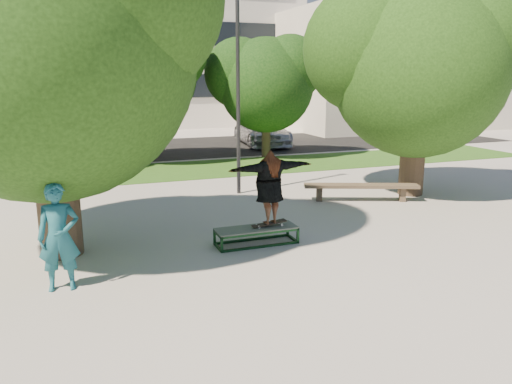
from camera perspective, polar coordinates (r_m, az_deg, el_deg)
name	(u,v)px	position (r m, az deg, el deg)	size (l,w,h in m)	color
ground	(268,245)	(10.95, 1.42, -6.13)	(120.00, 120.00, 0.00)	gray
grass_strip	(203,169)	(20.03, -6.08, 2.64)	(30.00, 4.00, 0.02)	#274E16
asphalt_strip	(152,149)	(26.13, -11.81, 4.84)	(40.00, 8.00, 0.01)	black
tree_left	(38,32)	(10.73, -23.69, 16.42)	(6.96, 5.95, 7.12)	#38281E
tree_right	(415,60)	(16.03, 17.74, 14.22)	(6.24, 5.33, 6.51)	#38281E
bg_tree_mid	(136,66)	(21.86, -13.53, 13.78)	(5.76, 4.92, 6.24)	#38281E
bg_tree_right	(264,79)	(22.73, 0.96, 12.75)	(5.04, 4.31, 5.43)	#38281E
lamppost	(238,92)	(15.39, -2.06, 11.37)	(0.25, 0.15, 6.11)	#2D2D30
office_building	(87,17)	(41.85, -18.80, 18.40)	(30.00, 14.12, 16.00)	silver
side_building	(386,71)	(38.43, 14.60, 13.21)	(15.00, 10.00, 8.00)	beige
grind_box	(256,236)	(10.98, 0.04, -5.02)	(1.80, 0.60, 0.38)	#113318
skater_rig	(269,187)	(10.81, 1.55, 0.56)	(2.03, 0.74, 1.70)	white
bystander	(59,237)	(9.12, -21.61, -4.79)	(0.69, 0.45, 1.89)	#195662
bench	(361,187)	(14.99, 11.92, 0.56)	(3.27, 1.65, 0.51)	brown
car_silver_a	(37,146)	(23.50, -23.75, 4.81)	(1.62, 4.04, 1.38)	#A0A0A4
car_dark	(111,135)	(26.32, -16.21, 6.26)	(1.55, 4.44, 1.46)	black
car_grey	(114,142)	(24.05, -15.94, 5.51)	(2.18, 4.74, 1.32)	slate
car_silver_b	(261,130)	(27.22, 0.62, 7.10)	(2.22, 5.46, 1.58)	#B9B8BE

